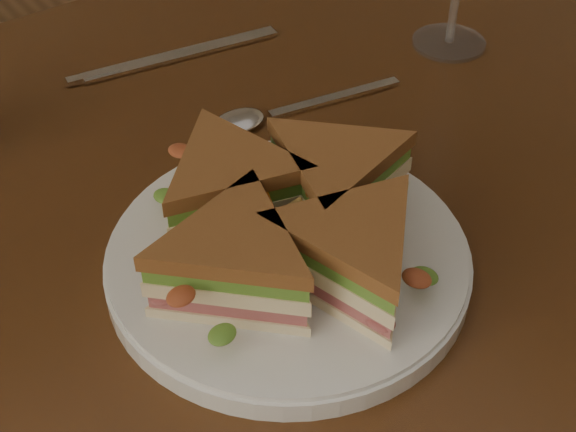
{
  "coord_description": "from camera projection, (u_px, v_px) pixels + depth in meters",
  "views": [
    {
      "loc": [
        -0.24,
        -0.39,
        1.16
      ],
      "look_at": [
        -0.01,
        -0.07,
        0.8
      ],
      "focal_mm": 50.0,
      "sensor_mm": 36.0,
      "label": 1
    }
  ],
  "objects": [
    {
      "name": "table",
      "position": [
        249.0,
        302.0,
        0.68
      ],
      "size": [
        1.2,
        0.8,
        0.75
      ],
      "color": "#331A0B",
      "rests_on": "ground"
    },
    {
      "name": "plate",
      "position": [
        288.0,
        260.0,
        0.57
      ],
      "size": [
        0.26,
        0.26,
        0.02
      ],
      "primitive_type": "cylinder",
      "color": "white",
      "rests_on": "table"
    },
    {
      "name": "crisps_mound",
      "position": [
        288.0,
        226.0,
        0.54
      ],
      "size": [
        0.09,
        0.09,
        0.05
      ],
      "primitive_type": null,
      "color": "orange",
      "rests_on": "plate"
    },
    {
      "name": "sandwich_wedges",
      "position": [
        288.0,
        221.0,
        0.54
      ],
      "size": [
        0.25,
        0.25,
        0.06
      ],
      "color": "#FFEBBC",
      "rests_on": "plate"
    },
    {
      "name": "knife",
      "position": [
        169.0,
        58.0,
        0.78
      ],
      "size": [
        0.21,
        0.05,
        0.0
      ],
      "rotation": [
        0.0,
        0.0,
        -0.16
      ],
      "color": "silver",
      "rests_on": "table"
    },
    {
      "name": "spoon",
      "position": [
        263.0,
        116.0,
        0.7
      ],
      "size": [
        0.18,
        0.05,
        0.01
      ],
      "rotation": [
        0.0,
        0.0,
        -0.19
      ],
      "color": "silver",
      "rests_on": "table"
    }
  ]
}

